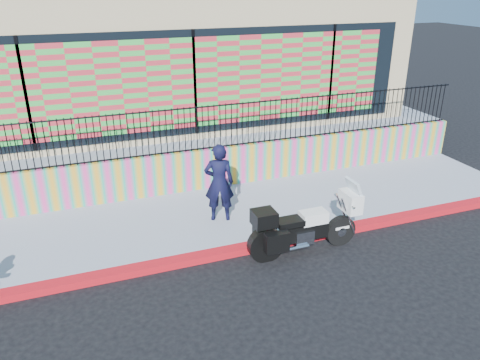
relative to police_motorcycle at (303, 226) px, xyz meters
name	(u,v)px	position (x,y,z in m)	size (l,w,h in m)	color
ground	(249,251)	(-1.03, 0.44, -0.64)	(90.00, 90.00, 0.00)	black
red_curb	(249,248)	(-1.03, 0.44, -0.57)	(16.00, 0.30, 0.15)	#B40C24
sidewalk	(225,215)	(-1.03, 2.09, -0.57)	(16.00, 3.00, 0.15)	#9096AC
mural_wall	(206,169)	(-1.03, 3.69, 0.06)	(16.00, 0.20, 1.10)	#F54098
metal_fence	(205,128)	(-1.03, 3.69, 1.21)	(15.80, 0.04, 1.20)	black
elevated_platform	(167,122)	(-1.03, 8.79, -0.02)	(16.00, 10.00, 1.25)	#9096AC
storefront_building	(163,49)	(-1.03, 8.58, 2.60)	(14.00, 8.06, 4.00)	tan
police_motorcycle	(303,226)	(0.00, 0.00, 0.00)	(2.47, 0.82, 1.54)	black
police_officer	(219,183)	(-1.26, 1.80, 0.45)	(0.69, 0.45, 1.89)	black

